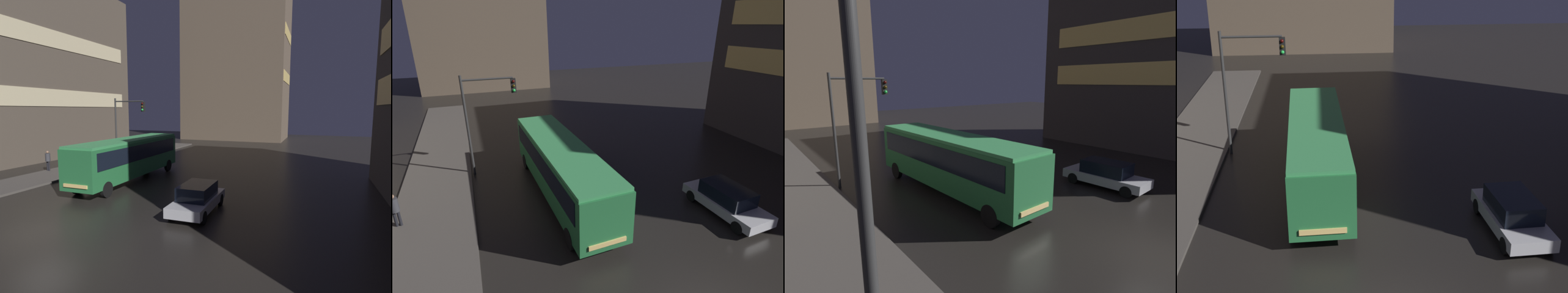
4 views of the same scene
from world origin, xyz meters
TOP-DOWN VIEW (x-y plane):
  - sidewalk_left at (-9.00, 10.00)m, footprint 4.00×48.00m
  - bus_near at (-2.16, 9.92)m, footprint 2.80×11.76m
  - car_taxi at (5.32, 5.11)m, footprint 2.01×4.61m
  - pedestrian_near at (-10.49, 9.89)m, footprint 0.45×0.45m
  - traffic_light_main at (-5.71, 14.62)m, footprint 3.27×0.35m

SIDE VIEW (x-z plane):
  - sidewalk_left at x=-9.00m, z-range 0.00..0.15m
  - car_taxi at x=5.32m, z-range 0.01..1.54m
  - pedestrian_near at x=-10.49m, z-range 0.33..2.07m
  - bus_near at x=-2.16m, z-range 0.38..3.61m
  - traffic_light_main at x=-5.71m, z-range 1.13..7.62m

